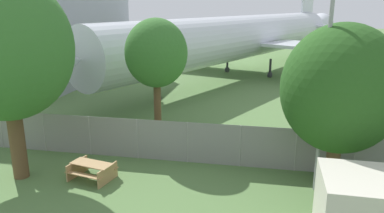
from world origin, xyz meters
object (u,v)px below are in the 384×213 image
at_px(tree_left_of_cabin, 5,49).
at_px(tree_far_right, 156,54).
at_px(airplane, 242,38).
at_px(tree_behind_benches, 341,89).
at_px(picnic_bench_near_cabin, 92,169).

xyz_separation_m(tree_left_of_cabin, tree_far_right, (4.61, 6.15, -0.88)).
relative_size(airplane, tree_left_of_cabin, 5.23).
xyz_separation_m(tree_behind_benches, tree_far_right, (-8.88, 4.42, 0.63)).
distance_m(airplane, picnic_bench_near_cabin, 26.17).
bearing_deg(tree_far_right, tree_behind_benches, -26.43).
relative_size(tree_left_of_cabin, tree_behind_benches, 1.28).
xyz_separation_m(airplane, tree_behind_benches, (5.41, -24.12, 0.14)).
bearing_deg(picnic_bench_near_cabin, airplane, 79.23).
relative_size(tree_behind_benches, tree_far_right, 1.01).
relative_size(airplane, tree_far_right, 6.77).
bearing_deg(picnic_bench_near_cabin, tree_behind_benches, 7.49).
height_order(tree_left_of_cabin, tree_behind_benches, tree_left_of_cabin).
height_order(picnic_bench_near_cabin, tree_far_right, tree_far_right).
bearing_deg(picnic_bench_near_cabin, tree_far_right, 76.63).
bearing_deg(airplane, tree_far_right, 15.69).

